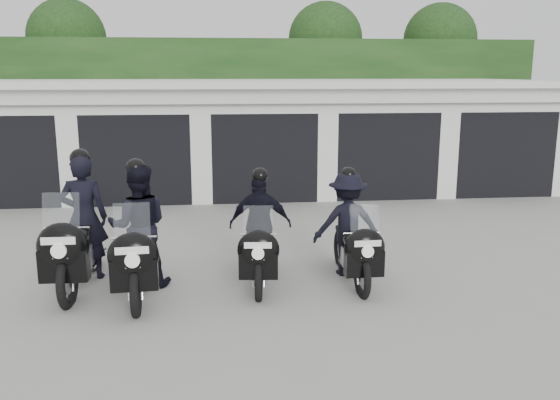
{
  "coord_description": "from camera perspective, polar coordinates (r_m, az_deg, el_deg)",
  "views": [
    {
      "loc": [
        -1.15,
        -8.9,
        3.17
      ],
      "look_at": [
        -0.12,
        0.89,
        1.05
      ],
      "focal_mm": 38.0,
      "sensor_mm": 36.0,
      "label": 1
    }
  ],
  "objects": [
    {
      "name": "police_bike_c",
      "position": [
        9.16,
        -1.93,
        -3.12
      ],
      "size": [
        1.03,
        2.06,
        1.79
      ],
      "rotation": [
        0.0,
        0.0,
        -0.1
      ],
      "color": "black",
      "rests_on": "ground"
    },
    {
      "name": "background_vegetation",
      "position": [
        21.87,
        -2.1,
        11.11
      ],
      "size": [
        20.0,
        3.9,
        5.8
      ],
      "color": "#153513",
      "rests_on": "ground"
    },
    {
      "name": "police_bike_a",
      "position": [
        9.39,
        -18.75,
        -2.91
      ],
      "size": [
        0.75,
        2.42,
        2.11
      ],
      "rotation": [
        0.0,
        0.0,
        -0.02
      ],
      "color": "black",
      "rests_on": "ground"
    },
    {
      "name": "ground",
      "position": [
        9.52,
        1.27,
        -7.31
      ],
      "size": [
        80.0,
        80.0,
        0.0
      ],
      "primitive_type": "plane",
      "color": "gray",
      "rests_on": "ground"
    },
    {
      "name": "garage_block",
      "position": [
        17.08,
        -2.16,
        6.29
      ],
      "size": [
        16.4,
        6.8,
        2.96
      ],
      "color": "silver",
      "rests_on": "ground"
    },
    {
      "name": "police_bike_d",
      "position": [
        9.31,
        6.71,
        -2.92
      ],
      "size": [
        1.09,
        2.06,
        1.79
      ],
      "rotation": [
        0.0,
        0.0,
        0.02
      ],
      "color": "black",
      "rests_on": "ground"
    },
    {
      "name": "police_bike_b",
      "position": [
        8.92,
        -13.51,
        -3.3
      ],
      "size": [
        0.95,
        2.31,
        2.01
      ],
      "rotation": [
        0.0,
        0.0,
        0.06
      ],
      "color": "black",
      "rests_on": "ground"
    }
  ]
}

